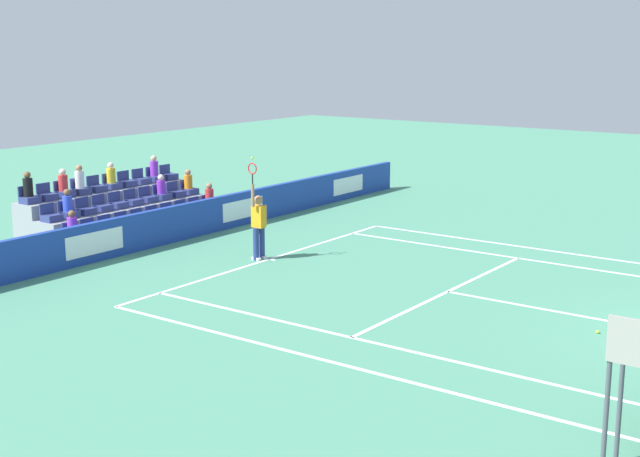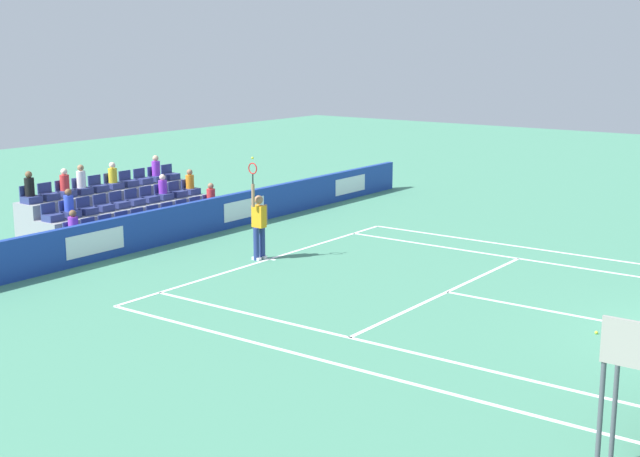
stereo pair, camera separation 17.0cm
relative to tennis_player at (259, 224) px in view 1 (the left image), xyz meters
name	(u,v)px [view 1 (the left image)]	position (x,y,z in m)	size (l,w,h in m)	color
line_baseline	(269,259)	(-0.18, 0.21, -0.99)	(10.97, 0.10, 0.01)	white
line_service	(448,292)	(-0.18, 5.70, -0.99)	(8.23, 0.10, 0.01)	white
line_centre_service	(579,315)	(-0.18, 8.90, -0.99)	(0.10, 6.40, 0.01)	white
line_singles_sideline_left	(371,342)	(3.93, 6.16, -0.99)	(0.10, 11.89, 0.01)	white
line_singles_sideline_right	(533,260)	(-4.30, 6.16, -0.99)	(0.10, 11.89, 0.01)	white
line_doubles_sideline_left	(331,362)	(5.30, 6.16, -0.99)	(0.10, 11.89, 0.01)	white
line_doubles_sideline_right	(552,251)	(-5.67, 6.16, -0.99)	(0.10, 11.89, 0.01)	white
line_centre_mark	(272,260)	(-0.18, 0.31, -0.99)	(0.10, 0.20, 0.01)	white
sponsor_barrier	(173,224)	(-0.18, -3.46, -0.45)	(24.35, 0.22, 1.08)	#193899
tennis_player	(259,224)	(0.00, 0.00, 0.00)	(0.53, 0.37, 2.85)	navy
umpire_chair	(637,374)	(6.58, 12.04, 0.53)	(0.70, 0.70, 2.34)	#474C54
stadium_stand	(120,215)	(-0.18, -5.78, -0.43)	(6.20, 2.85, 2.19)	gray
loose_tennis_ball	(598,332)	(0.76, 9.64, -0.96)	(0.07, 0.07, 0.07)	#D1E533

